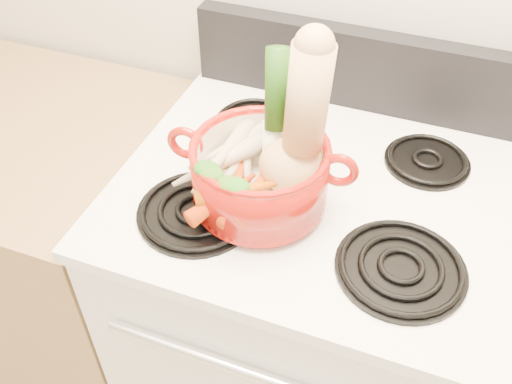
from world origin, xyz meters
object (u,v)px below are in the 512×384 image
at_px(stove_body, 304,324).
at_px(dutch_oven, 260,174).
at_px(squash, 298,122).
at_px(leek, 273,118).

bearing_deg(stove_body, dutch_oven, -132.73).
bearing_deg(stove_body, squash, -113.73).
relative_size(dutch_oven, leek, 0.93).
xyz_separation_m(dutch_oven, squash, (0.06, 0.03, 0.11)).
relative_size(stove_body, squash, 3.09).
xyz_separation_m(stove_body, leek, (-0.08, -0.06, 0.67)).
distance_m(squash, leek, 0.05).
distance_m(stove_body, dutch_oven, 0.58).
distance_m(stove_body, squash, 0.69).
distance_m(dutch_oven, squash, 0.13).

